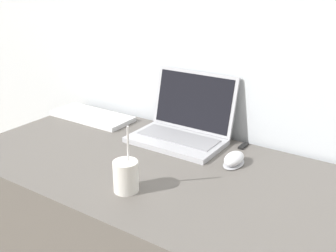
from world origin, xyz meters
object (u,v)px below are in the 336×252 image
(external_keyboard, at_px, (92,116))
(usb_stick, at_px, (243,146))
(drink_cup, at_px, (126,175))
(laptop, at_px, (183,125))
(computer_mouse, at_px, (234,159))

(external_keyboard, bearing_deg, usb_stick, 7.16)
(drink_cup, relative_size, external_keyboard, 0.57)
(laptop, xyz_separation_m, external_keyboard, (-0.47, -0.03, -0.05))
(usb_stick, bearing_deg, drink_cup, -108.49)
(external_keyboard, bearing_deg, drink_cup, -37.39)
(laptop, distance_m, external_keyboard, 0.47)
(computer_mouse, height_order, usb_stick, computer_mouse)
(laptop, bearing_deg, external_keyboard, -176.80)
(computer_mouse, relative_size, usb_stick, 1.79)
(computer_mouse, distance_m, external_keyboard, 0.73)
(computer_mouse, bearing_deg, drink_cup, -120.09)
(drink_cup, xyz_separation_m, usb_stick, (0.17, 0.49, -0.05))
(drink_cup, xyz_separation_m, computer_mouse, (0.20, 0.34, -0.03))
(computer_mouse, bearing_deg, usb_stick, 101.50)
(external_keyboard, height_order, usb_stick, external_keyboard)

